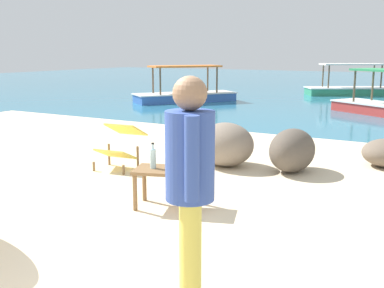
{
  "coord_description": "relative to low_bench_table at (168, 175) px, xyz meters",
  "views": [
    {
      "loc": [
        2.58,
        -2.44,
        1.81
      ],
      "look_at": [
        -0.49,
        3.0,
        0.55
      ],
      "focal_mm": 43.25,
      "sensor_mm": 36.0,
      "label": 1
    }
  ],
  "objects": [
    {
      "name": "sand_beach",
      "position": [
        0.15,
        -1.86,
        -0.4
      ],
      "size": [
        18.0,
        14.0,
        0.04
      ],
      "primitive_type": "cube",
      "color": "beige",
      "rests_on": "ground"
    },
    {
      "name": "bottle",
      "position": [
        -0.17,
        -0.05,
        0.2
      ],
      "size": [
        0.07,
        0.07,
        0.3
      ],
      "color": "#A3C6D1",
      "rests_on": "low_bench_table"
    },
    {
      "name": "deck_chair_far",
      "position": [
        -1.63,
        1.23,
        0.01
      ],
      "size": [
        0.61,
        0.82,
        0.68
      ],
      "rotation": [
        0.0,
        0.0,
        4.81
      ],
      "color": "brown",
      "rests_on": "sand_beach"
    },
    {
      "name": "shore_rock_small",
      "position": [
        0.74,
        2.27,
        -0.06
      ],
      "size": [
        0.67,
        0.93,
        0.65
      ],
      "primitive_type": "ellipsoid",
      "rotation": [
        0.0,
        0.0,
        1.53
      ],
      "color": "brown",
      "rests_on": "sand_beach"
    },
    {
      "name": "shore_rock_medium",
      "position": [
        -0.27,
        2.11,
        -0.04
      ],
      "size": [
        1.15,
        1.1,
        0.68
      ],
      "primitive_type": "ellipsoid",
      "rotation": [
        0.0,
        0.0,
        2.78
      ],
      "color": "gray",
      "rests_on": "sand_beach"
    },
    {
      "name": "boat_blue",
      "position": [
        -5.65,
        10.08,
        -0.13
      ],
      "size": [
        3.13,
        3.63,
        1.29
      ],
      "rotation": [
        0.0,
        0.0,
        0.93
      ],
      "color": "#3866B7",
      "rests_on": "water_surface"
    },
    {
      "name": "person_standing",
      "position": [
        1.31,
        -1.79,
        0.57
      ],
      "size": [
        0.32,
        0.44,
        1.62
      ],
      "rotation": [
        0.0,
        0.0,
        3.71
      ],
      "color": "#DBC64C",
      "rests_on": "sand_beach"
    },
    {
      "name": "boat_green",
      "position": [
        -0.97,
        15.72,
        -0.13
      ],
      "size": [
        3.74,
        2.88,
        1.29
      ],
      "rotation": [
        0.0,
        0.0,
        0.54
      ],
      "color": "#338E66",
      "rests_on": "water_surface"
    },
    {
      "name": "low_bench_table",
      "position": [
        0.0,
        0.0,
        0.0
      ],
      "size": [
        0.86,
        0.66,
        0.45
      ],
      "rotation": [
        0.0,
        0.0,
        0.32
      ],
      "color": "brown",
      "rests_on": "sand_beach"
    }
  ]
}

